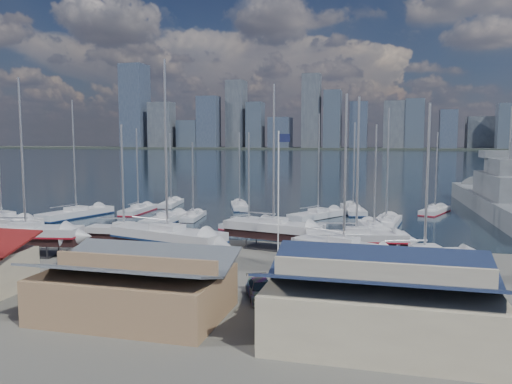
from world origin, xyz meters
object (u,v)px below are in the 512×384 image
(sailboat_cradle_0, at_px, (2,223))
(naval_ship_east, at_px, (507,205))
(car_a, at_px, (99,281))
(flagpole, at_px, (279,189))

(sailboat_cradle_0, xyz_separation_m, naval_ship_east, (61.62, 36.98, -0.52))
(car_a, relative_size, flagpole, 0.35)
(sailboat_cradle_0, relative_size, car_a, 4.19)
(flagpole, bearing_deg, naval_ship_east, 55.46)
(sailboat_cradle_0, distance_m, car_a, 25.65)
(car_a, distance_m, flagpole, 17.35)
(naval_ship_east, distance_m, car_a, 65.01)
(car_a, bearing_deg, sailboat_cradle_0, 148.02)
(sailboat_cradle_0, distance_m, naval_ship_east, 71.87)
(sailboat_cradle_0, xyz_separation_m, car_a, (21.39, -14.08, -1.45))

